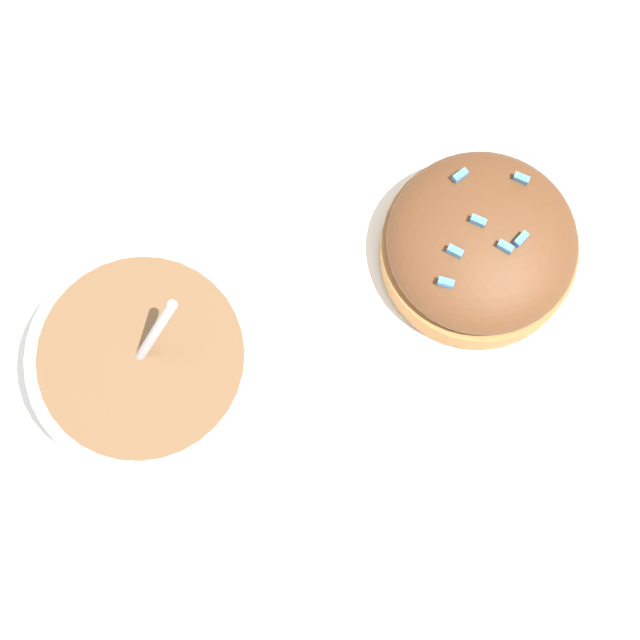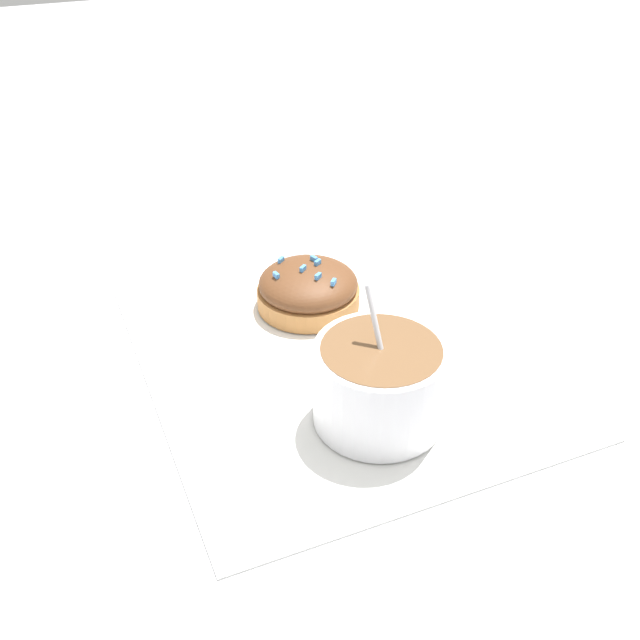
{
  "view_description": "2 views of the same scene",
  "coord_description": "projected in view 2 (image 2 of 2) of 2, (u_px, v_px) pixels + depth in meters",
  "views": [
    {
      "loc": [
        -0.05,
        -0.11,
        0.49
      ],
      "look_at": [
        -0.0,
        -0.01,
        0.03
      ],
      "focal_mm": 60.0,
      "sensor_mm": 36.0,
      "label": 1
    },
    {
      "loc": [
        -0.45,
        0.19,
        0.38
      ],
      "look_at": [
        0.01,
        0.01,
        0.03
      ],
      "focal_mm": 42.0,
      "sensor_mm": 36.0,
      "label": 2
    }
  ],
  "objects": [
    {
      "name": "ground_plane",
      "position": [
        336.0,
        359.0,
        0.62
      ],
      "size": [
        3.0,
        3.0,
        0.0
      ],
      "primitive_type": "plane",
      "color": "#B2B2B7"
    },
    {
      "name": "paper_napkin",
      "position": [
        336.0,
        357.0,
        0.62
      ],
      "size": [
        0.35,
        0.31,
        0.0
      ],
      "color": "white",
      "rests_on": "ground_plane"
    },
    {
      "name": "coffee_cup",
      "position": [
        381.0,
        379.0,
        0.54
      ],
      "size": [
        0.12,
        0.1,
        0.1
      ],
      "color": "white",
      "rests_on": "paper_napkin"
    },
    {
      "name": "frosted_pastry",
      "position": [
        308.0,
        288.0,
        0.67
      ],
      "size": [
        0.09,
        0.09,
        0.04
      ],
      "color": "#B2753D",
      "rests_on": "paper_napkin"
    }
  ]
}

